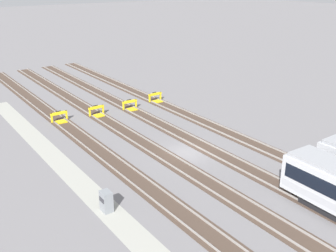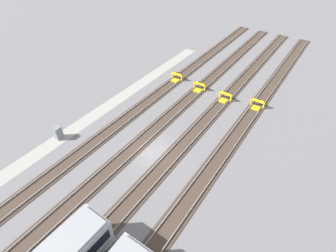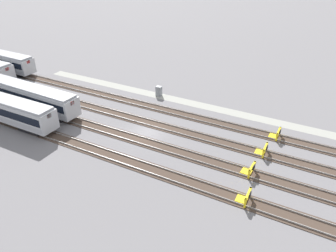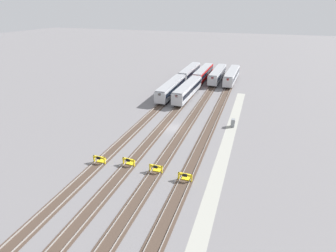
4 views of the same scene
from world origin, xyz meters
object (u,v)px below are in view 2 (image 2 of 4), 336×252
Objects in this scene: bumper_stop_middle_track at (225,97)px; bumper_stop_far_inner_track at (257,105)px; bumper_stop_nearest_track at (176,77)px; electrical_cabinet at (58,133)px; bumper_stop_near_inner_track at (199,87)px.

bumper_stop_far_inner_track is (-0.88, 4.51, 0.00)m from bumper_stop_middle_track.
electrical_cabinet is (19.79, -4.17, 0.29)m from bumper_stop_nearest_track.
electrical_cabinet reaches higher than bumper_stop_nearest_track.
bumper_stop_near_inner_track and bumper_stop_far_inner_track have the same top height.
bumper_stop_nearest_track is at bearing -90.14° from bumper_stop_far_inner_track.
bumper_stop_middle_track is (0.91, 8.98, 0.00)m from bumper_stop_nearest_track.
bumper_stop_nearest_track is at bearing 168.09° from electrical_cabinet.
bumper_stop_far_inner_track is at bearing 101.00° from bumper_stop_middle_track.
bumper_stop_nearest_track and bumper_stop_middle_track have the same top height.
bumper_stop_near_inner_track is 1.00× the size of bumper_stop_middle_track.
bumper_stop_nearest_track is 1.00× the size of bumper_stop_near_inner_track.
electrical_cabinet reaches higher than bumper_stop_near_inner_track.
bumper_stop_near_inner_track and bumper_stop_middle_track have the same top height.
electrical_cabinet is (18.88, -13.16, 0.29)m from bumper_stop_middle_track.
bumper_stop_near_inner_track is 9.01m from bumper_stop_far_inner_track.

